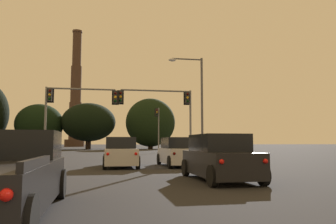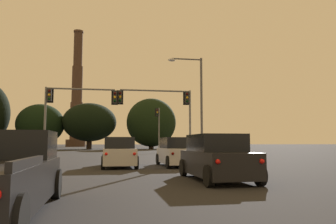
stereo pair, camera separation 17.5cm
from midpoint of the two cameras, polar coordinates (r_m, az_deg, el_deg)
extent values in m
cube|color=black|center=(9.29, -24.81, -5.22)|extent=(1.90, 1.87, 0.72)
cube|color=black|center=(6.04, -22.72, -8.15)|extent=(0.19, 2.43, 0.16)
cylinder|color=black|center=(9.64, -18.66, -11.74)|extent=(0.25, 0.81, 0.80)
cylinder|color=black|center=(5.34, -24.27, -16.97)|extent=(0.25, 0.81, 0.80)
sphere|color=red|center=(4.80, -27.30, -12.72)|extent=(0.17, 0.17, 0.17)
cube|color=black|center=(13.58, 8.56, -8.83)|extent=(1.98, 4.82, 0.95)
cube|color=black|center=(13.67, 8.34, -5.35)|extent=(1.82, 2.82, 0.70)
cylinder|color=black|center=(15.18, 2.74, -9.66)|extent=(0.23, 0.76, 0.76)
cylinder|color=black|center=(15.73, 9.51, -9.44)|extent=(0.23, 0.76, 0.76)
cylinder|color=black|center=(11.49, 7.29, -11.00)|extent=(0.23, 0.76, 0.76)
cylinder|color=black|center=(12.19, 15.87, -10.52)|extent=(0.23, 0.76, 0.76)
sphere|color=red|center=(11.03, 8.86, -8.55)|extent=(0.17, 0.17, 0.17)
sphere|color=red|center=(11.64, 16.19, -8.23)|extent=(0.17, 0.17, 0.17)
cube|color=silver|center=(21.48, 1.55, -7.59)|extent=(2.01, 4.84, 0.95)
cube|color=black|center=(21.58, 1.47, -5.39)|extent=(1.84, 2.83, 0.70)
cylinder|color=black|center=(23.20, -1.79, -8.18)|extent=(0.23, 0.76, 0.76)
cylinder|color=black|center=(23.58, 2.76, -8.13)|extent=(0.23, 0.76, 0.76)
cylinder|color=black|center=(19.42, 0.07, -8.73)|extent=(0.23, 0.76, 0.76)
cylinder|color=black|center=(19.87, 5.46, -8.63)|extent=(0.23, 0.76, 0.76)
sphere|color=#500705|center=(18.94, 0.84, -7.26)|extent=(0.17, 0.17, 0.17)
sphere|color=#500705|center=(19.33, 5.41, -7.20)|extent=(0.17, 0.17, 0.17)
cube|color=silver|center=(20.99, -8.57, -7.59)|extent=(1.97, 4.82, 0.95)
cube|color=black|center=(21.09, -8.55, -5.33)|extent=(1.81, 2.82, 0.70)
cylinder|color=black|center=(22.91, -11.13, -8.12)|extent=(0.23, 0.76, 0.76)
cylinder|color=black|center=(22.97, -6.39, -8.17)|extent=(0.23, 0.76, 0.76)
cylinder|color=black|center=(19.07, -11.23, -8.69)|extent=(0.23, 0.76, 0.76)
cylinder|color=black|center=(19.14, -5.53, -8.75)|extent=(0.23, 0.76, 0.76)
sphere|color=red|center=(18.55, -10.72, -7.20)|extent=(0.17, 0.17, 0.17)
sphere|color=red|center=(18.61, -5.87, -7.26)|extent=(0.17, 0.17, 0.17)
cylinder|color=slate|center=(28.47, -20.76, -1.94)|extent=(0.18, 0.18, 6.10)
cylinder|color=black|center=(28.46, -20.96, -7.97)|extent=(0.40, 0.40, 0.10)
cube|color=#282828|center=(28.64, -20.03, 2.80)|extent=(0.34, 0.34, 1.04)
cube|color=black|center=(28.82, -19.97, 2.75)|extent=(0.58, 0.03, 1.25)
sphere|color=#320504|center=(28.50, -20.07, 3.50)|extent=(0.22, 0.22, 0.22)
sphere|color=#F2AD14|center=(28.45, -20.09, 2.86)|extent=(0.22, 0.22, 0.22)
sphere|color=black|center=(28.41, -20.12, 2.21)|extent=(0.22, 0.22, 0.22)
cylinder|color=slate|center=(28.39, -14.99, 3.89)|extent=(5.60, 0.14, 0.14)
sphere|color=slate|center=(28.78, -20.56, 3.93)|extent=(0.18, 0.18, 0.18)
cube|color=#282828|center=(28.19, -9.34, 2.53)|extent=(0.34, 0.34, 1.04)
cube|color=black|center=(28.37, -9.34, 2.48)|extent=(0.58, 0.03, 1.25)
sphere|color=#320504|center=(28.05, -9.32, 3.24)|extent=(0.22, 0.22, 0.22)
sphere|color=#F2AD14|center=(28.00, -9.33, 2.59)|extent=(0.22, 0.22, 0.22)
sphere|color=black|center=(27.96, -9.34, 1.93)|extent=(0.22, 0.22, 0.22)
cylinder|color=slate|center=(48.66, -1.74, -3.20)|extent=(0.18, 0.18, 6.71)
cylinder|color=black|center=(48.65, -1.75, -7.10)|extent=(0.40, 0.40, 0.10)
cube|color=#282828|center=(48.80, -2.07, -0.05)|extent=(0.34, 0.34, 1.04)
cube|color=black|center=(48.97, -2.10, -0.07)|extent=(0.58, 0.03, 1.25)
sphere|color=#320504|center=(48.64, -2.04, 0.35)|extent=(0.22, 0.22, 0.22)
sphere|color=#F2AD14|center=(48.61, -2.04, -0.03)|extent=(0.22, 0.22, 0.22)
sphere|color=black|center=(48.58, -2.04, -0.40)|extent=(0.22, 0.22, 0.22)
cylinder|color=slate|center=(29.17, 3.77, -2.26)|extent=(0.18, 0.18, 6.19)
cylinder|color=black|center=(29.17, 3.80, -8.24)|extent=(0.40, 0.40, 0.10)
cube|color=#282828|center=(29.34, 3.19, 2.47)|extent=(0.34, 0.34, 1.04)
cube|color=black|center=(29.51, 3.11, 2.43)|extent=(0.58, 0.03, 1.25)
sphere|color=#320504|center=(29.20, 3.27, 3.15)|extent=(0.22, 0.22, 0.22)
sphere|color=#F2AD14|center=(29.15, 3.27, 2.52)|extent=(0.22, 0.22, 0.22)
sphere|color=black|center=(29.11, 3.27, 1.90)|extent=(0.22, 0.22, 0.22)
cylinder|color=slate|center=(28.91, -2.27, 3.73)|extent=(6.21, 0.14, 0.14)
sphere|color=slate|center=(29.49, 3.73, 3.56)|extent=(0.18, 0.18, 0.18)
cube|color=#282828|center=(28.57, -8.46, 2.59)|extent=(0.34, 0.34, 1.04)
cube|color=black|center=(28.75, -8.47, 2.54)|extent=(0.58, 0.03, 1.25)
sphere|color=#320504|center=(28.43, -8.44, 3.29)|extent=(0.22, 0.22, 0.22)
sphere|color=#F2AD14|center=(28.39, -8.45, 2.65)|extent=(0.22, 0.22, 0.22)
sphere|color=black|center=(28.34, -8.45, 2.00)|extent=(0.22, 0.22, 0.22)
cylinder|color=#56565B|center=(28.51, 5.77, 0.60)|extent=(0.20, 0.20, 8.93)
cylinder|color=#56565B|center=(28.96, 3.15, 9.17)|extent=(2.63, 0.12, 0.12)
sphere|color=#56565B|center=(29.28, 5.69, 9.03)|extent=(0.20, 0.20, 0.20)
ellipsoid|color=silver|center=(28.66, 0.56, 9.07)|extent=(0.64, 0.36, 0.26)
cylinder|color=#3C2B22|center=(130.20, -16.02, -5.23)|extent=(7.49, 7.49, 2.73)
cylinder|color=#473328|center=(130.47, -15.92, -1.51)|extent=(4.68, 4.68, 14.24)
cylinder|color=#473328|center=(132.14, -15.76, 4.66)|extent=(4.03, 4.03, 14.24)
cylinder|color=#473328|center=(135.31, -15.60, 10.61)|extent=(3.37, 3.37, 14.24)
cylinder|color=#4E382C|center=(137.30, -15.53, 13.33)|extent=(3.77, 3.77, 0.70)
cylinder|color=black|center=(80.04, -13.79, -5.24)|extent=(1.27, 1.27, 2.96)
ellipsoid|color=black|center=(80.19, -13.71, -1.74)|extent=(12.68, 11.41, 9.12)
cylinder|color=black|center=(81.22, -3.15, -5.71)|extent=(1.22, 1.22, 2.04)
ellipsoid|color=black|center=(81.38, -3.13, -1.83)|extent=(12.25, 11.02, 11.98)
cylinder|color=black|center=(81.75, -21.67, -5.26)|extent=(1.09, 1.09, 2.27)
ellipsoid|color=black|center=(81.86, -21.56, -1.99)|extent=(10.86, 9.78, 9.42)
camera|label=1|loc=(0.09, -90.13, 0.01)|focal=35.00mm
camera|label=2|loc=(0.09, 89.87, -0.01)|focal=35.00mm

